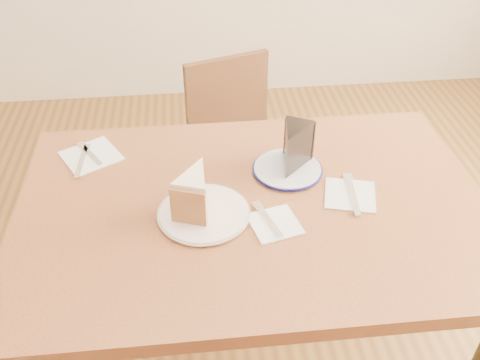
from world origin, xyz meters
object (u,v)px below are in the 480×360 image
plate_navy (287,169)px  carrot_cake (196,191)px  chair_far (240,154)px  plate_cream (204,213)px  table (252,232)px  chocolate_cake (293,150)px

plate_navy → carrot_cake: carrot_cake is taller
chair_far → plate_cream: (-0.16, -0.70, 0.32)m
table → plate_navy: 0.20m
carrot_cake → chocolate_cake: size_ratio=1.04×
chair_far → chocolate_cake: chocolate_cake is taller
chair_far → plate_navy: 0.63m
chair_far → plate_cream: size_ratio=3.58×
table → plate_navy: plate_navy is taller
table → chocolate_cake: size_ratio=10.44×
carrot_cake → chocolate_cake: bearing=46.5°
plate_navy → carrot_cake: 0.29m
table → chair_far: chair_far is taller
plate_navy → chocolate_cake: chocolate_cake is taller
chair_far → table: bearing=68.5°
carrot_cake → chocolate_cake: 0.30m
plate_navy → chocolate_cake: 0.06m
plate_cream → carrot_cake: bearing=121.4°
chair_far → plate_navy: bearing=79.7°
chair_far → carrot_cake: (-0.18, -0.67, 0.37)m
carrot_cake → chair_far: bearing=94.3°
table → chocolate_cake: chocolate_cake is taller
plate_cream → plate_navy: bearing=33.8°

